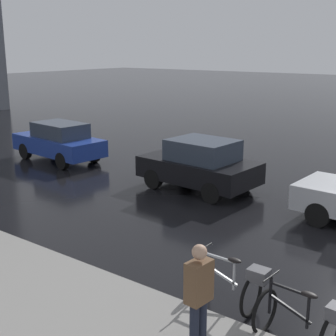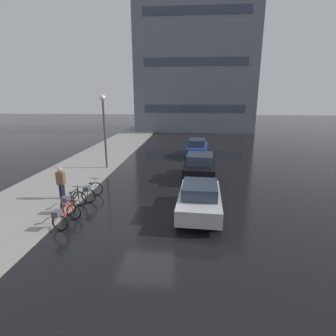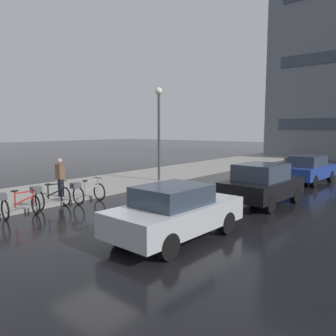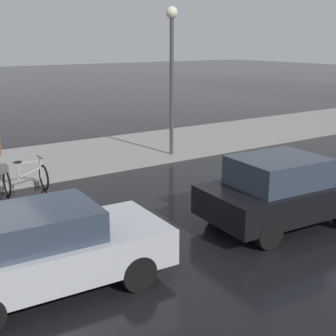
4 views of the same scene
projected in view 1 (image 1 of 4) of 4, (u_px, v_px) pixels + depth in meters
name	position (u px, v px, depth m)	size (l,w,h in m)	color
bicycle_second	(305.00, 320.00, 6.95)	(0.84, 1.41, 1.03)	black
bicycle_third	(232.00, 283.00, 8.06)	(0.76, 1.37, 1.00)	black
car_black	(200.00, 164.00, 14.82)	(2.21, 3.85, 1.63)	black
car_blue	(59.00, 141.00, 18.64)	(2.05, 4.23, 1.55)	navy
pedestrian	(199.00, 295.00, 6.68)	(0.42, 0.28, 1.77)	#1E2333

